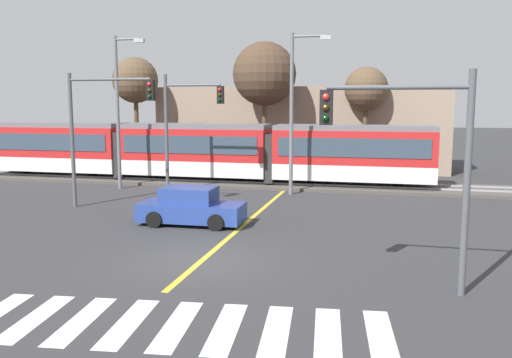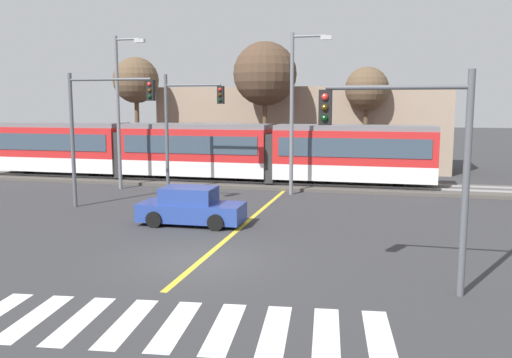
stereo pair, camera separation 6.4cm
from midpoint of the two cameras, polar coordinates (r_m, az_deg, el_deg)
ground_plane at (r=17.03m, az=-5.74°, el=-8.59°), size 200.00×200.00×0.00m
track_bed at (r=32.01m, az=3.65°, el=-0.57°), size 120.00×4.00×0.18m
rail_near at (r=31.28m, az=3.42°, el=-0.51°), size 120.00×0.08×0.10m
rail_far at (r=32.69m, az=3.87°, el=-0.15°), size 120.00×0.08×0.10m
light_rail_tram at (r=33.26m, az=-6.23°, el=3.11°), size 28.00×2.64×3.43m
crosswalk_stripe_3 at (r=13.68m, az=-22.15°, el=-13.36°), size 0.86×2.84×0.01m
crosswalk_stripe_4 at (r=13.19m, az=-17.86°, el=-13.95°), size 0.86×2.84×0.01m
crosswalk_stripe_5 at (r=12.78m, az=-13.25°, el=-14.50°), size 0.86×2.84×0.01m
crosswalk_stripe_6 at (r=12.45m, az=-8.35°, el=-14.99°), size 0.86×2.84×0.01m
crosswalk_stripe_7 at (r=12.22m, az=-3.19°, el=-15.38°), size 0.86×2.84×0.01m
crosswalk_stripe_8 at (r=12.07m, az=2.14°, el=-15.67°), size 0.86×2.84×0.01m
crosswalk_stripe_9 at (r=12.03m, az=7.57°, el=-15.82°), size 0.86×2.84×0.01m
crosswalk_stripe_10 at (r=12.09m, az=13.00°, el=-15.84°), size 0.86×2.84×0.01m
lane_centre_line at (r=22.08m, az=-1.04°, el=-4.69°), size 0.20×16.68×0.01m
sedan_crossing at (r=21.93m, az=-6.76°, el=-2.97°), size 4.24×1.99×1.52m
traffic_light_far_left at (r=28.60m, az=-7.43°, el=6.39°), size 3.25×0.38×6.33m
traffic_light_near_right at (r=14.11m, az=16.30°, el=3.25°), size 3.75×0.38×5.67m
traffic_light_mid_left at (r=25.80m, az=-16.11°, el=6.22°), size 4.25×0.38×6.21m
street_lamp_west at (r=31.45m, az=-14.04°, el=7.65°), size 1.83×0.28×8.52m
street_lamp_centre at (r=28.60m, az=4.24°, el=7.85°), size 2.12×0.28×8.44m
bare_tree_far_west at (r=40.03m, az=-12.48°, el=10.04°), size 3.25×3.25×8.09m
bare_tree_west at (r=36.58m, az=1.01°, el=10.97°), size 4.23×4.23×8.89m
bare_tree_east at (r=37.15m, az=11.64°, el=9.19°), size 2.89×2.89×7.24m
building_backdrop_far at (r=41.17m, az=4.95°, el=5.40°), size 21.02×6.00×6.01m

